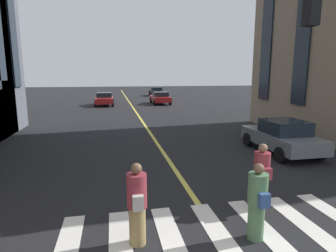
# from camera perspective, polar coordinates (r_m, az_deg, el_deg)

# --- Properties ---
(lane_centre_line) EXTENTS (80.00, 0.16, 0.01)m
(lane_centre_line) POSITION_cam_1_polar(r_m,az_deg,el_deg) (22.41, -5.98, 2.01)
(lane_centre_line) COLOR #D8C64C
(lane_centre_line) RESTS_ON ground_plane
(crosswalk_marking) EXTENTS (2.40, 6.45, 0.01)m
(crosswalk_marking) POSITION_cam_1_polar(r_m,az_deg,el_deg) (6.38, 9.80, -20.26)
(crosswalk_marking) COLOR silver
(crosswalk_marking) RESTS_ON ground_plane
(car_black_oncoming) EXTENTS (4.40, 1.95, 1.37)m
(car_black_oncoming) POSITION_cam_1_polar(r_m,az_deg,el_deg) (44.69, -2.42, 7.10)
(car_black_oncoming) COLOR black
(car_black_oncoming) RESTS_ON ground_plane
(car_grey_parked_b) EXTENTS (3.90, 1.89, 1.40)m
(car_grey_parked_b) POSITION_cam_1_polar(r_m,az_deg,el_deg) (12.67, 22.26, -1.97)
(car_grey_parked_b) COLOR slate
(car_grey_parked_b) RESTS_ON ground_plane
(car_red_near) EXTENTS (4.40, 1.95, 1.37)m
(car_red_near) POSITION_cam_1_polar(r_m,az_deg,el_deg) (31.08, -12.87, 5.43)
(car_red_near) COLOR #B21E1E
(car_red_near) RESTS_ON ground_plane
(car_red_parked_a) EXTENTS (4.40, 1.95, 1.37)m
(car_red_parked_a) POSITION_cam_1_polar(r_m,az_deg,el_deg) (31.87, -1.61, 5.80)
(car_red_parked_a) COLOR #B21E1E
(car_red_parked_a) RESTS_ON ground_plane
(pedestrian_near) EXTENTS (0.50, 0.38, 1.57)m
(pedestrian_near) POSITION_cam_1_polar(r_m,az_deg,el_deg) (5.93, 17.77, -14.61)
(pedestrian_near) COLOR #4C724C
(pedestrian_near) RESTS_ON ground_plane
(pedestrian_companion) EXTENTS (0.50, 0.38, 1.63)m
(pedestrian_companion) POSITION_cam_1_polar(r_m,az_deg,el_deg) (7.25, 18.55, -9.74)
(pedestrian_companion) COLOR #997F4C
(pedestrian_companion) RESTS_ON ground_plane
(pedestrian_far) EXTENTS (0.50, 0.38, 1.64)m
(pedestrian_far) POSITION_cam_1_polar(r_m,az_deg,el_deg) (5.52, -6.33, -15.69)
(pedestrian_far) COLOR #997F4C
(pedestrian_far) RESTS_ON ground_plane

